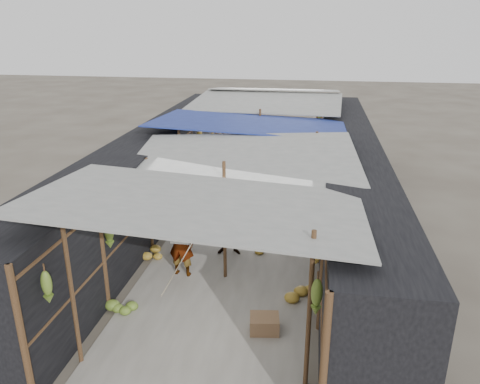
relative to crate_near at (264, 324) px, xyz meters
The scene contains 14 objects.
ground 1.64m from the crate_near, 129.82° to the right, with size 80.00×80.00×0.00m, color #6B6356.
aisle_slab 5.35m from the crate_near, 101.24° to the left, with size 3.60×16.00×0.02m, color #9E998E.
stall_left 6.52m from the crate_near, 125.50° to the left, with size 1.40×15.00×2.30m, color black.
stall_right 5.59m from the crate_near, 72.48° to the left, with size 1.40×15.00×2.30m, color black.
crate_near is the anchor object (origin of this frame).
crate_mid 3.54m from the crate_near, 85.17° to the left, with size 0.53×0.42×0.32m, color #966A4C.
crate_back 11.26m from the crate_near, 96.09° to the left, with size 0.49×0.40×0.31m, color #966A4C.
black_basin 8.36m from the crate_near, 85.49° to the left, with size 0.57×0.57×0.17m, color black.
vendor_elderly 2.69m from the crate_near, 139.39° to the left, with size 0.56×0.37×1.53m, color silver.
shopper_blue 3.08m from the crate_near, 110.93° to the left, with size 0.70×0.54×1.43m, color navy.
vendor_seated 7.32m from the crate_near, 85.81° to the left, with size 0.50×0.29×0.77m, color #534E48.
market_canopy 6.10m from the crate_near, 100.32° to the left, with size 5.62×15.20×2.77m.
hanging_bananas 5.52m from the crate_near, 101.05° to the left, with size 3.95×13.86×0.79m.
floor_bananas 5.23m from the crate_near, 99.21° to the left, with size 3.98×9.95×0.35m.
Camera 1 is at (1.73, -5.70, 5.18)m, focal length 35.00 mm.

